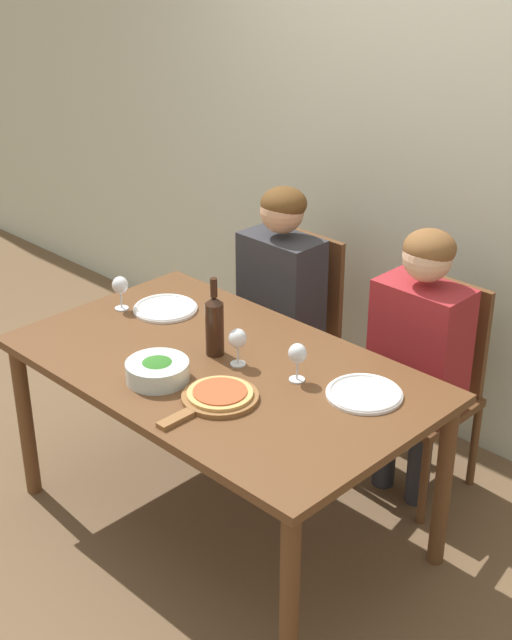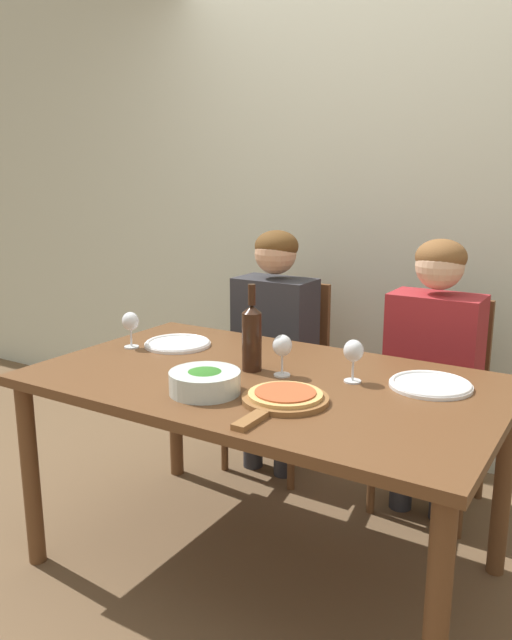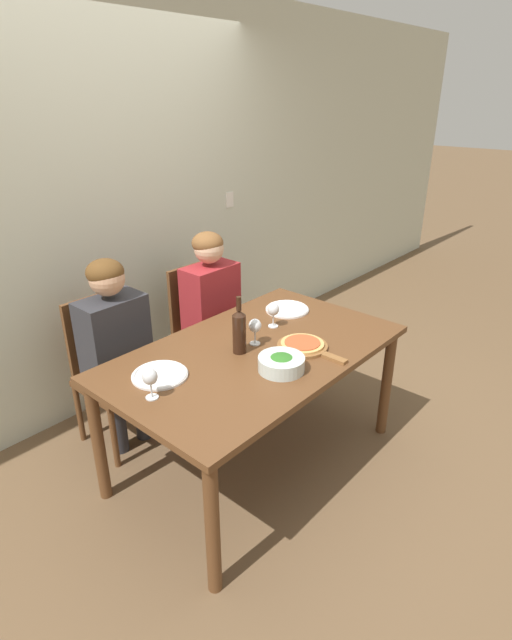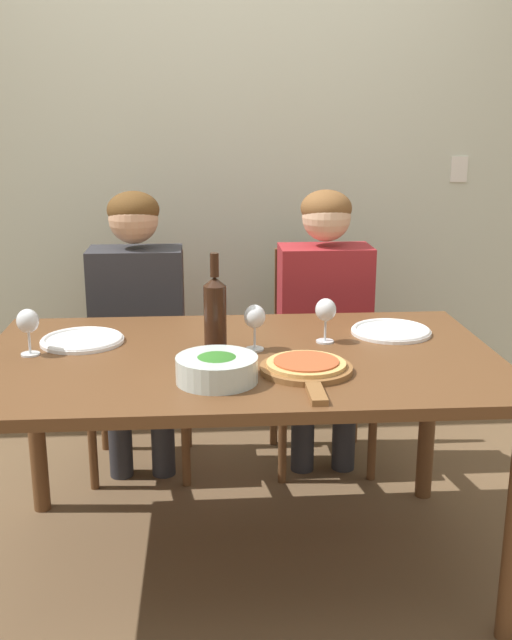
{
  "view_description": "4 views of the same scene",
  "coord_description": "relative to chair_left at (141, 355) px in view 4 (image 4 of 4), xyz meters",
  "views": [
    {
      "loc": [
        2.19,
        -2.03,
        2.4
      ],
      "look_at": [
        0.04,
        0.15,
        0.91
      ],
      "focal_mm": 50.0,
      "sensor_mm": 36.0,
      "label": 1
    },
    {
      "loc": [
        1.08,
        -1.81,
        1.46
      ],
      "look_at": [
        -0.12,
        0.15,
        0.92
      ],
      "focal_mm": 35.0,
      "sensor_mm": 36.0,
      "label": 2
    },
    {
      "loc": [
        -1.8,
        -1.59,
        2.03
      ],
      "look_at": [
        0.01,
        0.0,
        0.93
      ],
      "focal_mm": 28.0,
      "sensor_mm": 36.0,
      "label": 3
    },
    {
      "loc": [
        -0.11,
        -2.27,
        1.5
      ],
      "look_at": [
        0.05,
        -0.01,
        0.88
      ],
      "focal_mm": 42.0,
      "sensor_mm": 36.0,
      "label": 4
    }
  ],
  "objects": [
    {
      "name": "ground_plane",
      "position": [
        0.39,
        -0.85,
        -0.49
      ],
      "size": [
        40.0,
        40.0,
        0.0
      ],
      "primitive_type": "plane",
      "color": "brown"
    },
    {
      "name": "back_wall",
      "position": [
        0.39,
        0.42,
        0.86
      ],
      "size": [
        10.0,
        0.06,
        2.7
      ],
      "color": "beige",
      "rests_on": "ground"
    },
    {
      "name": "dining_table",
      "position": [
        0.39,
        -0.85,
        0.18
      ],
      "size": [
        1.65,
        0.98,
        0.76
      ],
      "color": "brown",
      "rests_on": "ground"
    },
    {
      "name": "chair_left",
      "position": [
        0.0,
        0.0,
        0.0
      ],
      "size": [
        0.42,
        0.42,
        0.93
      ],
      "color": "brown",
      "rests_on": "ground"
    },
    {
      "name": "chair_right",
      "position": [
        0.78,
        0.0,
        0.0
      ],
      "size": [
        0.42,
        0.42,
        0.93
      ],
      "color": "brown",
      "rests_on": "ground"
    },
    {
      "name": "person_woman",
      "position": [
        -0.0,
        -0.11,
        0.23
      ],
      "size": [
        0.47,
        0.51,
        1.21
      ],
      "color": "#28282D",
      "rests_on": "ground"
    },
    {
      "name": "person_man",
      "position": [
        0.78,
        -0.11,
        0.23
      ],
      "size": [
        0.47,
        0.51,
        1.21
      ],
      "color": "#28282D",
      "rests_on": "ground"
    },
    {
      "name": "wine_bottle",
      "position": [
        0.31,
        -0.81,
        0.4
      ],
      "size": [
        0.07,
        0.07,
        0.32
      ],
      "color": "black",
      "rests_on": "dining_table"
    },
    {
      "name": "broccoli_bowl",
      "position": [
        0.31,
        -1.1,
        0.31
      ],
      "size": [
        0.24,
        0.24,
        0.08
      ],
      "color": "silver",
      "rests_on": "dining_table"
    },
    {
      "name": "dinner_plate_left",
      "position": [
        -0.13,
        -0.69,
        0.28
      ],
      "size": [
        0.28,
        0.28,
        0.02
      ],
      "color": "white",
      "rests_on": "dining_table"
    },
    {
      "name": "dinner_plate_right",
      "position": [
        0.93,
        -0.65,
        0.28
      ],
      "size": [
        0.28,
        0.28,
        0.02
      ],
      "color": "white",
      "rests_on": "dining_table"
    },
    {
      "name": "pizza_on_board",
      "position": [
        0.58,
        -1.04,
        0.28
      ],
      "size": [
        0.28,
        0.42,
        0.04
      ],
      "color": "brown",
      "rests_on": "dining_table"
    },
    {
      "name": "wine_glass_left",
      "position": [
        -0.28,
        -0.81,
        0.37
      ],
      "size": [
        0.07,
        0.07,
        0.15
      ],
      "color": "silver",
      "rests_on": "dining_table"
    },
    {
      "name": "wine_glass_right",
      "position": [
        0.68,
        -0.74,
        0.37
      ],
      "size": [
        0.07,
        0.07,
        0.15
      ],
      "color": "silver",
      "rests_on": "dining_table"
    },
    {
      "name": "wine_glass_centre",
      "position": [
        0.44,
        -0.81,
        0.37
      ],
      "size": [
        0.07,
        0.07,
        0.15
      ],
      "color": "silver",
      "rests_on": "dining_table"
    }
  ]
}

